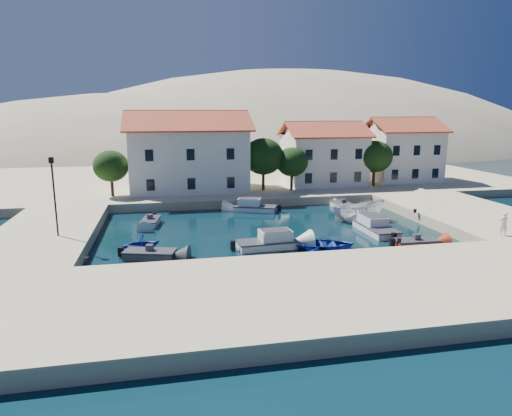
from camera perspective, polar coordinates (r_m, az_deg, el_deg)
The scene contains 23 objects.
ground at distance 32.45m, azimuth 5.46°, elevation -7.23°, with size 400.00×400.00×0.00m, color black.
quay_south at distance 26.97m, azimuth 9.25°, elevation -10.30°, with size 52.00×12.00×1.00m, color tan.
quay_east at distance 50.21m, azimuth 24.92°, elevation -0.79°, with size 11.00×20.00×1.00m, color tan.
quay_west at distance 41.75m, azimuth -24.90°, elevation -3.22°, with size 8.00×20.00×1.00m, color tan.
quay_north at distance 68.93m, azimuth -2.14°, elevation 3.55°, with size 80.00×36.00×1.00m, color tan.
hills at distance 159.43m, azimuth -0.51°, elevation -0.30°, with size 254.00×176.00×99.00m.
building_left at distance 57.54m, azimuth -8.47°, elevation 7.19°, with size 14.70×9.45×9.70m.
building_mid at distance 62.20m, azimuth 8.40°, elevation 6.88°, with size 10.50×8.40×8.30m.
building_right at distance 68.08m, azimuth 17.74°, elevation 7.09°, with size 9.45×8.40×8.80m.
trees at distance 56.69m, azimuth 2.44°, elevation 6.12°, with size 37.30×5.30×6.45m.
lamppost at distance 38.65m, azimuth -23.95°, elevation 2.18°, with size 0.35×0.25×6.22m.
bollards at distance 36.47m, azimuth 7.95°, elevation -3.22°, with size 29.36×9.56×0.30m.
motorboat_grey_sw at distance 34.71m, azimuth -13.11°, elevation -5.69°, with size 4.07×2.64×1.25m.
cabin_cruiser_south at distance 36.27m, azimuth 1.43°, elevation -4.30°, with size 4.92×2.37×1.60m.
rowboat_south at distance 36.67m, azimuth 8.65°, elevation -5.03°, with size 3.30×4.62×0.96m, color navy.
motorboat_red_se at distance 38.80m, azimuth 19.37°, elevation -4.18°, with size 3.53×1.65×1.25m.
cabin_cruiser_east at distance 42.24m, azimuth 14.79°, elevation -2.34°, with size 2.25×5.47×1.60m.
boat_east at distance 46.54m, azimuth 12.65°, elevation -1.52°, with size 2.10×5.59×2.16m, color silver.
motorboat_white_ne at distance 51.92m, azimuth 10.85°, elevation 0.29°, with size 1.95×3.68×1.25m.
rowboat_west at distance 36.80m, azimuth -14.17°, elevation -5.21°, with size 2.45×2.84×1.50m, color navy.
motorboat_white_west at distance 44.64m, azimuth -13.06°, elevation -1.72°, with size 2.06×3.63×1.25m.
cabin_cruiser_north at distance 49.37m, azimuth -0.11°, elevation 0.12°, with size 4.93×3.45×1.60m.
pedestrian at distance 41.00m, azimuth 28.54°, elevation -1.77°, with size 0.68×0.45×1.86m, color silver.
Camera 1 is at (-9.10, -29.26, 10.68)m, focal length 32.00 mm.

